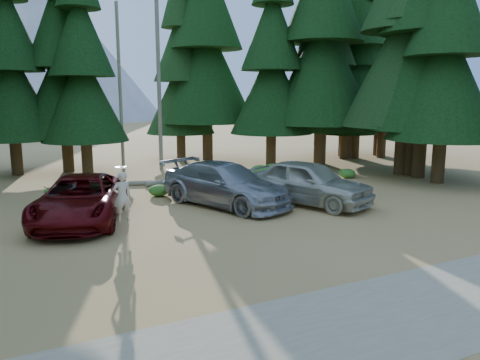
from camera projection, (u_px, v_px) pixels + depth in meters
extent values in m
plane|color=#A17D44|center=(265.00, 232.00, 15.72)|extent=(160.00, 160.00, 0.00)
cube|color=gray|center=(415.00, 310.00, 9.99)|extent=(26.00, 3.50, 0.01)
cylinder|color=slate|center=(158.00, 70.00, 27.79)|extent=(0.24, 0.24, 12.00)
cylinder|color=slate|center=(120.00, 87.00, 28.42)|extent=(0.20, 0.20, 10.00)
cone|color=gray|center=(45.00, 45.00, 88.20)|extent=(44.00, 44.00, 28.00)
cone|color=gray|center=(0.00, 68.00, 94.24)|extent=(36.00, 36.00, 20.00)
imported|color=#520709|center=(81.00, 199.00, 16.87)|extent=(4.56, 6.57, 1.67)
imported|color=#9B9DA3|center=(226.00, 184.00, 19.41)|extent=(4.59, 6.56, 1.76)
imported|color=beige|center=(308.00, 182.00, 19.61)|extent=(4.20, 5.91, 1.87)
imported|color=beige|center=(122.00, 197.00, 15.16)|extent=(0.63, 0.45, 1.64)
cylinder|color=white|center=(121.00, 167.00, 15.03)|extent=(0.36, 0.36, 0.04)
cylinder|color=slate|center=(175.00, 180.00, 24.59)|extent=(3.48, 1.35, 0.26)
cylinder|color=slate|center=(158.00, 183.00, 23.95)|extent=(2.86, 1.10, 0.24)
cylinder|color=slate|center=(232.00, 175.00, 25.80)|extent=(5.28, 1.11, 0.34)
ellipsoid|color=#2D6F21|center=(74.00, 202.00, 18.96)|extent=(1.02, 1.02, 0.56)
ellipsoid|color=#2D6F21|center=(52.00, 191.00, 21.46)|extent=(0.69, 0.69, 0.38)
ellipsoid|color=#2D6F21|center=(181.00, 181.00, 23.65)|extent=(0.88, 0.88, 0.48)
ellipsoid|color=#2D6F21|center=(159.00, 190.00, 21.30)|extent=(0.94, 0.94, 0.51)
ellipsoid|color=#2D6F21|center=(273.00, 169.00, 27.16)|extent=(1.13, 1.13, 0.62)
ellipsoid|color=#2D6F21|center=(261.00, 171.00, 26.37)|extent=(1.20, 1.20, 0.66)
ellipsoid|color=#2D6F21|center=(347.00, 173.00, 26.00)|extent=(0.92, 0.92, 0.51)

